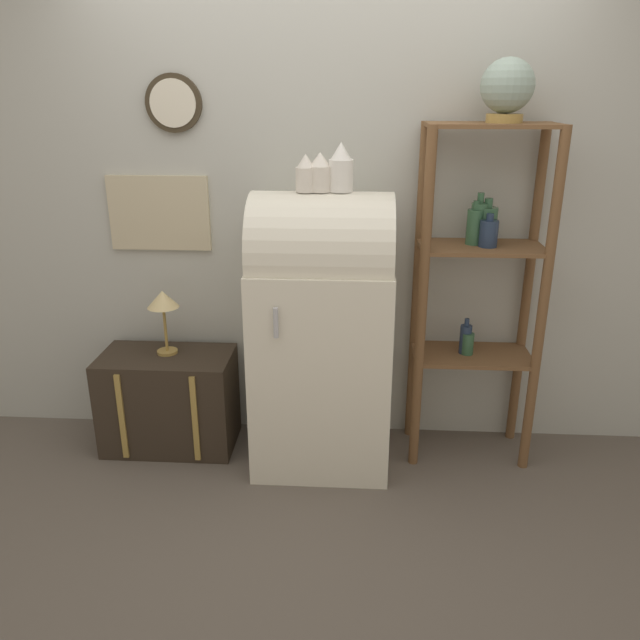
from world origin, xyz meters
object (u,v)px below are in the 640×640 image
Objects in this scene: suitcase_trunk at (169,400)px; refrigerator at (322,329)px; desk_lamp at (163,304)px; globe at (507,88)px; vase_left at (306,174)px; vase_center at (320,173)px; vase_right at (341,169)px.

refrigerator is at bearing -4.40° from suitcase_trunk.
refrigerator is 0.86m from desk_lamp.
globe is 1.99m from desk_lamp.
vase_left reaches higher than refrigerator.
globe is at bearing 1.04° from suitcase_trunk.
suitcase_trunk is 2.51× the size of globe.
vase_left is at bearing -5.49° from suitcase_trunk.
refrigerator is at bearing -37.30° from vase_center.
suitcase_trunk is at bearing -178.96° from globe.
vase_left is (-0.08, -0.01, 0.77)m from refrigerator.
suitcase_trunk is 2.34m from globe.
vase_center is (-0.01, 0.01, 0.78)m from refrigerator.
refrigerator is 0.78m from vase_center.
vase_center is at bearing -3.95° from suitcase_trunk.
vase_left is at bearing -173.24° from refrigerator.
vase_right is at bearing -5.52° from desk_lamp.
globe reaches higher than refrigerator.
vase_center is (0.07, 0.02, 0.00)m from vase_left.
vase_left is 0.49× the size of desk_lamp.
globe is 1.25× the size of vase_right.
refrigerator is 0.98m from suitcase_trunk.
refrigerator is 0.78m from vase_left.
vase_right is (0.10, 0.00, 0.02)m from vase_center.
vase_center is at bearing -173.99° from globe.
desk_lamp is (-0.84, 0.09, -0.69)m from vase_center.
globe is (0.83, 0.10, 1.15)m from refrigerator.
globe is 0.99m from vase_left.
refrigerator is 7.96× the size of vase_center.
vase_right is at bearing -173.33° from globe.
refrigerator is at bearing -173.42° from globe.
refrigerator is at bearing -6.67° from desk_lamp.
refrigerator is 2.02× the size of suitcase_trunk.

